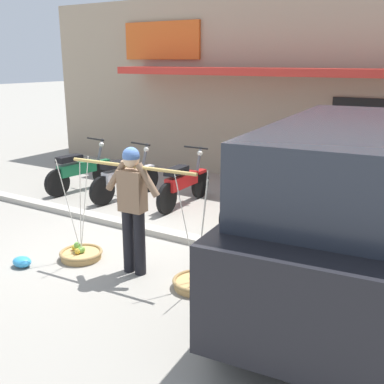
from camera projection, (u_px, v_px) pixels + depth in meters
ground_plane at (134, 250)px, 6.98m from camera, size 90.00×90.00×0.00m
sidewalk_curb at (161, 232)px, 7.54m from camera, size 20.00×0.24×0.10m
fruit_vendor at (133, 202)px, 5.97m from camera, size 1.86×0.22×1.70m
fruit_basket_left_side at (197, 282)px, 5.80m from camera, size 0.61×0.61×1.45m
fruit_basket_right_side at (81, 253)px, 6.65m from camera, size 0.61×0.61×1.45m
motorcycle_nearest_shop at (80, 170)px, 10.00m from camera, size 0.54×1.82×1.09m
motorcycle_second_in_row at (124, 177)px, 9.42m from camera, size 0.54×1.81×1.09m
motorcycle_third_in_row at (183, 183)px, 8.97m from camera, size 0.54×1.82×1.09m
motorcycle_end_of_row at (246, 197)px, 8.05m from camera, size 0.54×1.82×1.09m
parked_truck at (357, 207)px, 5.27m from camera, size 2.49×4.95×2.10m
storefront_building at (307, 85)px, 12.42m from camera, size 13.00×6.00×4.20m
plastic_litter_bag at (22, 262)px, 6.39m from camera, size 0.28×0.22×0.14m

